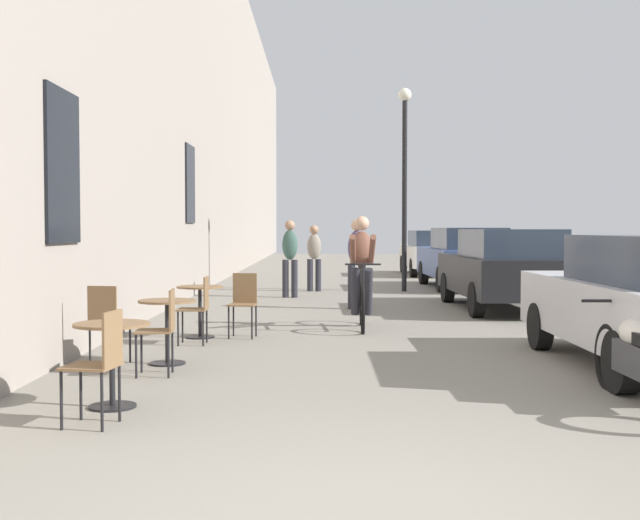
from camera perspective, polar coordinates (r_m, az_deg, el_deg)
name	(u,v)px	position (r m, az deg, el deg)	size (l,w,h in m)	color
building_facade_left	(180,60)	(18.70, -10.03, 13.96)	(0.54, 68.00, 10.64)	gray
cafe_table_near	(109,346)	(6.97, -14.89, -6.02)	(0.64, 0.64, 0.72)	black
cafe_chair_near_toward_street	(98,359)	(6.34, -15.69, -6.88)	(0.43, 0.43, 0.89)	black
cafe_table_mid	(165,318)	(9.04, -11.09, -4.10)	(0.64, 0.64, 0.72)	black
cafe_chair_mid_toward_street	(160,326)	(8.37, -11.46, -4.64)	(0.40, 0.40, 0.89)	black
cafe_chair_mid_toward_wall	(104,319)	(9.12, -15.24, -4.11)	(0.45, 0.45, 0.89)	black
cafe_table_far	(198,300)	(11.15, -8.79, -2.88)	(0.64, 0.64, 0.72)	black
cafe_chair_far_toward_street	(196,305)	(10.51, -8.90, -3.22)	(0.38, 0.38, 0.89)	black
cafe_chair_far_toward_wall	(241,300)	(11.15, -5.68, -2.89)	(0.41, 0.41, 0.89)	black
cyclist_on_bicycle	(360,275)	(12.12, 2.87, -1.08)	(0.52, 1.76, 1.74)	black
pedestrian_near	(355,259)	(14.94, 2.50, 0.10)	(0.36, 0.26, 1.69)	#26262D
pedestrian_mid	(288,254)	(17.46, -2.34, 0.43)	(0.36, 0.27, 1.70)	#26262D
pedestrian_far	(312,254)	(19.21, -0.59, 0.43)	(0.34, 0.24, 1.60)	#26262D
street_lamp	(402,163)	(19.37, 5.93, 6.96)	(0.32, 0.32, 4.90)	black
parked_car_second	(502,268)	(15.21, 12.96, -0.57)	(1.85, 4.26, 1.51)	black
parked_car_third	(462,257)	(20.50, 10.20, 0.22)	(1.91, 4.36, 1.54)	#384C84
parked_car_fourth	(430,252)	(26.23, 7.90, 0.58)	(1.77, 4.12, 1.46)	beige
parked_motorcycle	(640,360)	(7.28, 22.03, -6.68)	(0.62, 2.15, 0.92)	black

